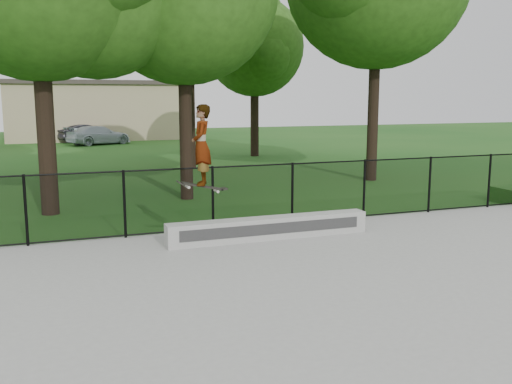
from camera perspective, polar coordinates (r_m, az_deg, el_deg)
ground at (r=9.13m, az=19.19°, el=-10.99°), size 100.00×100.00×0.00m
concrete_slab at (r=9.12m, az=19.20°, el=-10.81°), size 14.00×12.00×0.06m
grind_ledge at (r=12.42m, az=1.37°, el=-3.62°), size 4.55×0.40×0.48m
car_b at (r=41.85m, az=-16.65°, el=5.66°), size 3.62×2.36×1.23m
car_c at (r=39.32m, az=-15.44°, el=5.50°), size 4.31×3.24×1.24m
skater_airborne at (r=11.46m, az=-5.47°, el=4.52°), size 0.83×0.67×1.79m
chainlink_fence at (r=13.81m, az=3.65°, el=-0.13°), size 16.06×0.06×1.50m
distant_building at (r=44.68m, az=-16.05°, el=7.89°), size 12.40×6.40×4.30m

